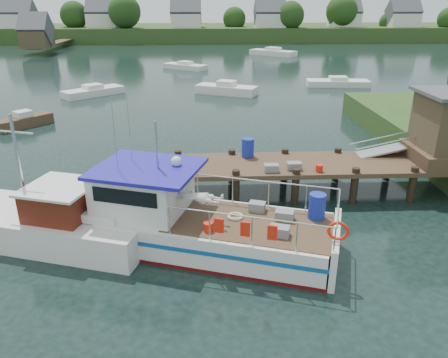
{
  "coord_description": "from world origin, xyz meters",
  "views": [
    {
      "loc": [
        -1.78,
        -17.89,
        8.03
      ],
      "look_at": [
        -1.0,
        -1.5,
        1.3
      ],
      "focal_mm": 35.0,
      "sensor_mm": 36.0,
      "label": 1
    }
  ],
  "objects_px": {
    "moored_a": "(93,91)",
    "moored_c": "(338,83)",
    "moored_b": "(226,89)",
    "moored_far": "(273,52)",
    "moored_rowboat": "(24,121)",
    "work_boat": "(41,221)",
    "moored_d": "(185,66)",
    "lobster_boat": "(181,220)",
    "dock": "(393,143)"
  },
  "relations": [
    {
      "from": "dock",
      "to": "moored_c",
      "type": "bearing_deg",
      "value": 78.47
    },
    {
      "from": "dock",
      "to": "lobster_boat",
      "type": "distance_m",
      "value": 10.21
    },
    {
      "from": "dock",
      "to": "lobster_boat",
      "type": "xyz_separation_m",
      "value": [
        -9.16,
        -4.33,
        -1.29
      ]
    },
    {
      "from": "moored_rowboat",
      "to": "moored_b",
      "type": "distance_m",
      "value": 17.83
    },
    {
      "from": "moored_far",
      "to": "moored_rowboat",
      "type": "bearing_deg",
      "value": -95.56
    },
    {
      "from": "moored_rowboat",
      "to": "moored_b",
      "type": "bearing_deg",
      "value": 15.74
    },
    {
      "from": "lobster_boat",
      "to": "work_boat",
      "type": "height_order",
      "value": "lobster_boat"
    },
    {
      "from": "dock",
      "to": "moored_d",
      "type": "height_order",
      "value": "dock"
    },
    {
      "from": "moored_rowboat",
      "to": "moored_c",
      "type": "relative_size",
      "value": 0.58
    },
    {
      "from": "work_boat",
      "to": "moored_a",
      "type": "relative_size",
      "value": 1.63
    },
    {
      "from": "dock",
      "to": "moored_b",
      "type": "xyz_separation_m",
      "value": [
        -6.16,
        22.29,
        -1.78
      ]
    },
    {
      "from": "dock",
      "to": "moored_d",
      "type": "relative_size",
      "value": 2.88
    },
    {
      "from": "moored_b",
      "to": "moored_rowboat",
      "type": "bearing_deg",
      "value": -154.37
    },
    {
      "from": "moored_far",
      "to": "moored_a",
      "type": "relative_size",
      "value": 1.35
    },
    {
      "from": "moored_a",
      "to": "moored_d",
      "type": "relative_size",
      "value": 0.93
    },
    {
      "from": "moored_b",
      "to": "moored_a",
      "type": "bearing_deg",
      "value": 169.88
    },
    {
      "from": "work_boat",
      "to": "moored_far",
      "type": "relative_size",
      "value": 1.2
    },
    {
      "from": "moored_far",
      "to": "lobster_boat",
      "type": "bearing_deg",
      "value": -77.56
    },
    {
      "from": "work_boat",
      "to": "moored_b",
      "type": "bearing_deg",
      "value": 90.18
    },
    {
      "from": "moored_a",
      "to": "moored_b",
      "type": "height_order",
      "value": "moored_b"
    },
    {
      "from": "moored_rowboat",
      "to": "moored_b",
      "type": "height_order",
      "value": "moored_b"
    },
    {
      "from": "lobster_boat",
      "to": "moored_rowboat",
      "type": "distance_m",
      "value": 19.78
    },
    {
      "from": "moored_d",
      "to": "moored_rowboat",
      "type": "bearing_deg",
      "value": -135.51
    },
    {
      "from": "moored_far",
      "to": "moored_c",
      "type": "bearing_deg",
      "value": -60.41
    },
    {
      "from": "moored_rowboat",
      "to": "moored_far",
      "type": "relative_size",
      "value": 0.51
    },
    {
      "from": "dock",
      "to": "moored_d",
      "type": "bearing_deg",
      "value": 105.29
    },
    {
      "from": "lobster_boat",
      "to": "moored_c",
      "type": "xyz_separation_m",
      "value": [
        14.41,
        30.06,
        -0.59
      ]
    },
    {
      "from": "work_boat",
      "to": "moored_a",
      "type": "distance_m",
      "value": 26.33
    },
    {
      "from": "moored_a",
      "to": "moored_c",
      "type": "relative_size",
      "value": 0.85
    },
    {
      "from": "work_boat",
      "to": "moored_d",
      "type": "height_order",
      "value": "work_boat"
    },
    {
      "from": "moored_far",
      "to": "moored_b",
      "type": "bearing_deg",
      "value": -82.18
    },
    {
      "from": "moored_rowboat",
      "to": "moored_d",
      "type": "relative_size",
      "value": 0.64
    },
    {
      "from": "work_boat",
      "to": "moored_a",
      "type": "height_order",
      "value": "work_boat"
    },
    {
      "from": "dock",
      "to": "work_boat",
      "type": "distance_m",
      "value": 14.73
    },
    {
      "from": "moored_b",
      "to": "moored_d",
      "type": "bearing_deg",
      "value": 94.69
    },
    {
      "from": "moored_far",
      "to": "moored_d",
      "type": "relative_size",
      "value": 1.26
    },
    {
      "from": "work_boat",
      "to": "moored_rowboat",
      "type": "distance_m",
      "value": 16.85
    },
    {
      "from": "moored_rowboat",
      "to": "moored_far",
      "type": "bearing_deg",
      "value": 39.87
    },
    {
      "from": "moored_b",
      "to": "moored_c",
      "type": "height_order",
      "value": "moored_b"
    },
    {
      "from": "moored_a",
      "to": "lobster_boat",
      "type": "bearing_deg",
      "value": -92.58
    },
    {
      "from": "dock",
      "to": "moored_b",
      "type": "bearing_deg",
      "value": 105.45
    },
    {
      "from": "moored_b",
      "to": "moored_c",
      "type": "xyz_separation_m",
      "value": [
        11.41,
        3.44,
        -0.1
      ]
    },
    {
      "from": "work_boat",
      "to": "moored_rowboat",
      "type": "bearing_deg",
      "value": 129.65
    },
    {
      "from": "work_boat",
      "to": "moored_c",
      "type": "relative_size",
      "value": 1.38
    },
    {
      "from": "moored_a",
      "to": "moored_b",
      "type": "bearing_deg",
      "value": -21.27
    },
    {
      "from": "dock",
      "to": "moored_b",
      "type": "relative_size",
      "value": 2.82
    },
    {
      "from": "moored_b",
      "to": "moored_d",
      "type": "xyz_separation_m",
      "value": [
        -4.33,
        16.1,
        -0.1
      ]
    },
    {
      "from": "work_boat",
      "to": "moored_far",
      "type": "height_order",
      "value": "work_boat"
    },
    {
      "from": "work_boat",
      "to": "moored_c",
      "type": "height_order",
      "value": "work_boat"
    },
    {
      "from": "lobster_boat",
      "to": "moored_d",
      "type": "height_order",
      "value": "lobster_boat"
    }
  ]
}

